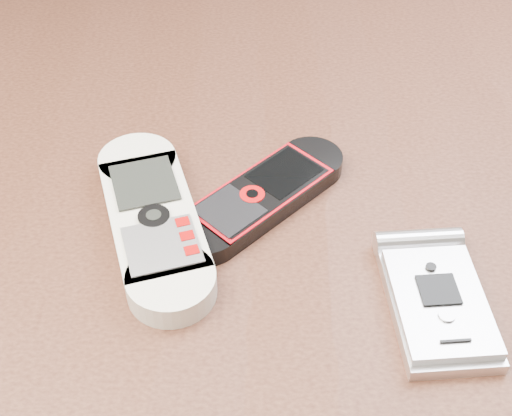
% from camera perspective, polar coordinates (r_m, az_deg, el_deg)
% --- Properties ---
extents(table, '(1.20, 0.80, 0.75)m').
position_cam_1_polar(table, '(0.59, -0.49, -8.00)').
color(table, black).
rests_on(table, ground).
extents(nokia_white, '(0.11, 0.19, 0.02)m').
position_cam_1_polar(nokia_white, '(0.51, -8.22, -0.89)').
color(nokia_white, silver).
rests_on(nokia_white, table).
extents(nokia_black_red, '(0.14, 0.15, 0.02)m').
position_cam_1_polar(nokia_black_red, '(0.52, 0.45, 0.98)').
color(nokia_black_red, black).
rests_on(nokia_black_red, table).
extents(motorola_razr, '(0.07, 0.12, 0.02)m').
position_cam_1_polar(motorola_razr, '(0.47, 14.34, -7.22)').
color(motorola_razr, silver).
rests_on(motorola_razr, table).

